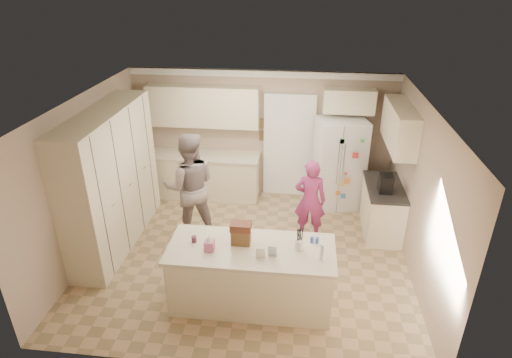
# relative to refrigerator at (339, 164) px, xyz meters

# --- Properties ---
(floor) EXTENTS (5.20, 4.60, 0.02)m
(floor) POSITION_rel_refrigerator_xyz_m (-1.55, -1.90, -0.91)
(floor) COLOR tan
(floor) RESTS_ON ground
(ceiling) EXTENTS (5.20, 4.60, 0.02)m
(ceiling) POSITION_rel_refrigerator_xyz_m (-1.55, -1.90, 1.71)
(ceiling) COLOR white
(ceiling) RESTS_ON wall_back
(wall_back) EXTENTS (5.20, 0.02, 2.60)m
(wall_back) POSITION_rel_refrigerator_xyz_m (-1.55, 0.41, 0.40)
(wall_back) COLOR tan
(wall_back) RESTS_ON ground
(wall_front) EXTENTS (5.20, 0.02, 2.60)m
(wall_front) POSITION_rel_refrigerator_xyz_m (-1.55, -4.21, 0.40)
(wall_front) COLOR tan
(wall_front) RESTS_ON ground
(wall_left) EXTENTS (0.02, 4.60, 2.60)m
(wall_left) POSITION_rel_refrigerator_xyz_m (-4.16, -1.90, 0.40)
(wall_left) COLOR tan
(wall_left) RESTS_ON ground
(wall_right) EXTENTS (0.02, 4.60, 2.60)m
(wall_right) POSITION_rel_refrigerator_xyz_m (1.06, -1.90, 0.40)
(wall_right) COLOR tan
(wall_right) RESTS_ON ground
(crown_back) EXTENTS (5.20, 0.08, 0.12)m
(crown_back) POSITION_rel_refrigerator_xyz_m (-1.55, 0.36, 1.63)
(crown_back) COLOR white
(crown_back) RESTS_ON wall_back
(pantry_bank) EXTENTS (0.60, 2.60, 2.35)m
(pantry_bank) POSITION_rel_refrigerator_xyz_m (-3.85, -1.70, 0.28)
(pantry_bank) COLOR beige
(pantry_bank) RESTS_ON floor
(back_base_cab) EXTENTS (2.20, 0.60, 0.88)m
(back_base_cab) POSITION_rel_refrigerator_xyz_m (-2.70, 0.10, -0.46)
(back_base_cab) COLOR beige
(back_base_cab) RESTS_ON floor
(back_countertop) EXTENTS (2.24, 0.63, 0.04)m
(back_countertop) POSITION_rel_refrigerator_xyz_m (-2.70, 0.09, 0.00)
(back_countertop) COLOR beige
(back_countertop) RESTS_ON back_base_cab
(back_upper_cab) EXTENTS (2.20, 0.35, 0.80)m
(back_upper_cab) POSITION_rel_refrigerator_xyz_m (-2.70, 0.22, 1.00)
(back_upper_cab) COLOR beige
(back_upper_cab) RESTS_ON wall_back
(doorway_opening) EXTENTS (0.90, 0.06, 2.10)m
(doorway_opening) POSITION_rel_refrigerator_xyz_m (-1.00, 0.38, 0.15)
(doorway_opening) COLOR black
(doorway_opening) RESTS_ON floor
(doorway_casing) EXTENTS (1.02, 0.03, 2.22)m
(doorway_casing) POSITION_rel_refrigerator_xyz_m (-1.00, 0.34, 0.15)
(doorway_casing) COLOR white
(doorway_casing) RESTS_ON floor
(wall_frame_upper) EXTENTS (0.15, 0.02, 0.20)m
(wall_frame_upper) POSITION_rel_refrigerator_xyz_m (-1.53, 0.37, 0.65)
(wall_frame_upper) COLOR brown
(wall_frame_upper) RESTS_ON wall_back
(wall_frame_lower) EXTENTS (0.15, 0.02, 0.20)m
(wall_frame_lower) POSITION_rel_refrigerator_xyz_m (-1.53, 0.37, 0.38)
(wall_frame_lower) COLOR brown
(wall_frame_lower) RESTS_ON wall_back
(refrigerator) EXTENTS (1.03, 0.87, 1.80)m
(refrigerator) POSITION_rel_refrigerator_xyz_m (0.00, 0.00, 0.00)
(refrigerator) COLOR white
(refrigerator) RESTS_ON floor
(fridge_seam) EXTENTS (0.02, 0.02, 1.78)m
(fridge_seam) POSITION_rel_refrigerator_xyz_m (0.00, -0.35, 0.00)
(fridge_seam) COLOR gray
(fridge_seam) RESTS_ON refrigerator
(fridge_dispenser) EXTENTS (0.22, 0.03, 0.35)m
(fridge_dispenser) POSITION_rel_refrigerator_xyz_m (-0.22, -0.37, 0.25)
(fridge_dispenser) COLOR black
(fridge_dispenser) RESTS_ON refrigerator
(fridge_handle_l) EXTENTS (0.02, 0.02, 0.85)m
(fridge_handle_l) POSITION_rel_refrigerator_xyz_m (-0.05, -0.37, 0.15)
(fridge_handle_l) COLOR silver
(fridge_handle_l) RESTS_ON refrigerator
(fridge_handle_r) EXTENTS (0.02, 0.02, 0.85)m
(fridge_handle_r) POSITION_rel_refrigerator_xyz_m (0.05, -0.37, 0.15)
(fridge_handle_r) COLOR silver
(fridge_handle_r) RESTS_ON refrigerator
(over_fridge_cab) EXTENTS (0.95, 0.35, 0.45)m
(over_fridge_cab) POSITION_rel_refrigerator_xyz_m (0.10, 0.22, 1.20)
(over_fridge_cab) COLOR beige
(over_fridge_cab) RESTS_ON wall_back
(right_base_cab) EXTENTS (0.60, 1.20, 0.88)m
(right_base_cab) POSITION_rel_refrigerator_xyz_m (0.75, -0.90, -0.46)
(right_base_cab) COLOR beige
(right_base_cab) RESTS_ON floor
(right_countertop) EXTENTS (0.63, 1.24, 0.04)m
(right_countertop) POSITION_rel_refrigerator_xyz_m (0.74, -0.90, 0.00)
(right_countertop) COLOR #2D2B28
(right_countertop) RESTS_ON right_base_cab
(right_upper_cab) EXTENTS (0.35, 1.50, 0.70)m
(right_upper_cab) POSITION_rel_refrigerator_xyz_m (0.88, -0.70, 1.05)
(right_upper_cab) COLOR beige
(right_upper_cab) RESTS_ON wall_right
(coffee_maker) EXTENTS (0.22, 0.28, 0.30)m
(coffee_maker) POSITION_rel_refrigerator_xyz_m (0.70, -1.10, 0.17)
(coffee_maker) COLOR black
(coffee_maker) RESTS_ON right_countertop
(island_base) EXTENTS (2.20, 0.90, 0.88)m
(island_base) POSITION_rel_refrigerator_xyz_m (-1.35, -3.00, -0.46)
(island_base) COLOR beige
(island_base) RESTS_ON floor
(island_top) EXTENTS (2.28, 0.96, 0.05)m
(island_top) POSITION_rel_refrigerator_xyz_m (-1.35, -3.00, 0.00)
(island_top) COLOR beige
(island_top) RESTS_ON island_base
(utensil_crock) EXTENTS (0.13, 0.13, 0.15)m
(utensil_crock) POSITION_rel_refrigerator_xyz_m (-0.70, -2.95, 0.10)
(utensil_crock) COLOR white
(utensil_crock) RESTS_ON island_top
(tissue_box) EXTENTS (0.13, 0.13, 0.14)m
(tissue_box) POSITION_rel_refrigerator_xyz_m (-1.90, -3.10, 0.10)
(tissue_box) COLOR #D766A1
(tissue_box) RESTS_ON island_top
(tissue_plume) EXTENTS (0.08, 0.08, 0.08)m
(tissue_plume) POSITION_rel_refrigerator_xyz_m (-1.90, -3.10, 0.20)
(tissue_plume) COLOR white
(tissue_plume) RESTS_ON tissue_box
(dollhouse_body) EXTENTS (0.26, 0.18, 0.22)m
(dollhouse_body) POSITION_rel_refrigerator_xyz_m (-1.50, -2.90, 0.14)
(dollhouse_body) COLOR brown
(dollhouse_body) RESTS_ON island_top
(dollhouse_roof) EXTENTS (0.28, 0.20, 0.10)m
(dollhouse_roof) POSITION_rel_refrigerator_xyz_m (-1.50, -2.90, 0.30)
(dollhouse_roof) COLOR #592D1E
(dollhouse_roof) RESTS_ON dollhouse_body
(jam_jar) EXTENTS (0.07, 0.07, 0.09)m
(jam_jar) POSITION_rel_refrigerator_xyz_m (-2.15, -2.95, 0.07)
(jam_jar) COLOR #59263F
(jam_jar) RESTS_ON island_top
(greeting_card_a) EXTENTS (0.12, 0.06, 0.16)m
(greeting_card_a) POSITION_rel_refrigerator_xyz_m (-1.20, -3.20, 0.11)
(greeting_card_a) COLOR white
(greeting_card_a) RESTS_ON island_top
(greeting_card_b) EXTENTS (0.12, 0.05, 0.16)m
(greeting_card_b) POSITION_rel_refrigerator_xyz_m (-1.05, -3.15, 0.11)
(greeting_card_b) COLOR silver
(greeting_card_b) RESTS_ON island_top
(water_bottle) EXTENTS (0.07, 0.07, 0.24)m
(water_bottle) POSITION_rel_refrigerator_xyz_m (-0.40, -3.15, 0.14)
(water_bottle) COLOR silver
(water_bottle) RESTS_ON island_top
(shaker_salt) EXTENTS (0.05, 0.05, 0.09)m
(shaker_salt) POSITION_rel_refrigerator_xyz_m (-0.53, -2.78, 0.07)
(shaker_salt) COLOR #3A54B1
(shaker_salt) RESTS_ON island_top
(shaker_pepper) EXTENTS (0.05, 0.05, 0.09)m
(shaker_pepper) POSITION_rel_refrigerator_xyz_m (-0.46, -2.78, 0.07)
(shaker_pepper) COLOR #3A54B1
(shaker_pepper) RESTS_ON island_top
(teen_boy) EXTENTS (1.09, 0.95, 1.93)m
(teen_boy) POSITION_rel_refrigerator_xyz_m (-2.61, -1.39, 0.06)
(teen_boy) COLOR gray
(teen_boy) RESTS_ON floor
(teen_girl) EXTENTS (0.56, 0.39, 1.49)m
(teen_girl) POSITION_rel_refrigerator_xyz_m (-0.55, -1.24, -0.16)
(teen_girl) COLOR #A13175
(teen_girl) RESTS_ON floor
(fridge_magnets) EXTENTS (0.76, 0.02, 1.44)m
(fridge_magnets) POSITION_rel_refrigerator_xyz_m (0.00, -0.36, 0.00)
(fridge_magnets) COLOR tan
(fridge_magnets) RESTS_ON refrigerator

